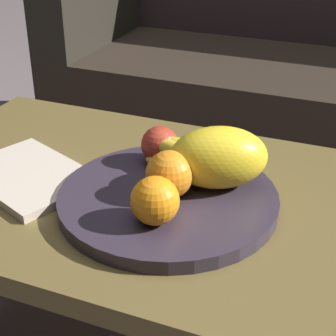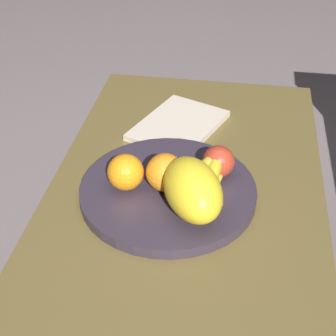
% 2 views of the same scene
% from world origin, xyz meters
% --- Properties ---
extents(ground_plane, '(8.00, 8.00, 0.00)m').
position_xyz_m(ground_plane, '(0.00, 0.00, 0.00)').
color(ground_plane, slate).
extents(coffee_table, '(1.16, 0.61, 0.44)m').
position_xyz_m(coffee_table, '(0.00, 0.00, 0.39)').
color(coffee_table, brown).
rests_on(coffee_table, ground_plane).
extents(fruit_bowl, '(0.39, 0.39, 0.03)m').
position_xyz_m(fruit_bowl, '(-0.01, -0.04, 0.45)').
color(fruit_bowl, '#302835').
rests_on(fruit_bowl, coffee_table).
extents(melon_large_front, '(0.20, 0.18, 0.11)m').
position_xyz_m(melon_large_front, '(0.06, 0.02, 0.52)').
color(melon_large_front, yellow).
rests_on(melon_large_front, fruit_bowl).
extents(orange_front, '(0.08, 0.08, 0.08)m').
position_xyz_m(orange_front, '(-0.01, -0.04, 0.51)').
color(orange_front, orange).
rests_on(orange_front, fruit_bowl).
extents(orange_left, '(0.08, 0.08, 0.08)m').
position_xyz_m(orange_left, '(0.00, -0.13, 0.50)').
color(orange_left, orange).
rests_on(orange_left, fruit_bowl).
extents(apple_front, '(0.07, 0.07, 0.07)m').
position_xyz_m(apple_front, '(-0.07, 0.07, 0.50)').
color(apple_front, '#A83220').
rests_on(apple_front, fruit_bowl).
extents(banana_bunch, '(0.18, 0.11, 0.06)m').
position_xyz_m(banana_bunch, '(-0.01, 0.05, 0.49)').
color(banana_bunch, gold).
rests_on(banana_bunch, fruit_bowl).
extents(magazine, '(0.30, 0.26, 0.02)m').
position_xyz_m(magazine, '(-0.29, -0.05, 0.45)').
color(magazine, beige).
rests_on(magazine, coffee_table).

